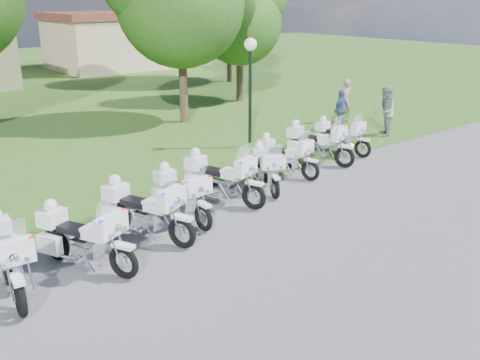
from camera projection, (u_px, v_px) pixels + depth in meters
ground at (298, 222)px, 13.04m from camera, size 100.00×100.00×0.00m
motorcycle_0 at (6, 256)px, 9.83m from camera, size 0.98×2.49×1.68m
motorcycle_1 at (82, 236)px, 10.66m from camera, size 1.44×2.27×1.64m
motorcycle_2 at (143, 209)px, 11.98m from camera, size 1.41×2.39×1.70m
motorcycle_3 at (181, 193)px, 13.08m from camera, size 0.77×2.33×1.56m
motorcycle_4 at (220, 177)px, 14.12m from camera, size 1.35×2.40×1.68m
motorcycle_5 at (265, 167)px, 15.19m from camera, size 1.27×2.04×1.46m
motorcycle_6 at (285, 155)px, 16.31m from camera, size 1.05×2.18×1.49m
motorcycle_7 at (316, 142)px, 17.49m from camera, size 1.30×2.37×1.65m
motorcycle_8 at (339, 135)px, 18.62m from camera, size 1.00×2.19×1.49m
lamp_post at (250, 65)px, 18.50m from camera, size 0.44×0.44×3.88m
tree_3 at (239, 15)px, 26.62m from camera, size 4.92×4.20×6.56m
building_east at (128, 39)px, 41.03m from camera, size 11.44×7.28×4.10m
bystander_a at (345, 101)px, 22.94m from camera, size 0.74×0.53×1.89m
bystander_b at (385, 111)px, 20.78m from camera, size 1.19×1.19×1.94m
bystander_c at (341, 110)px, 21.84m from camera, size 1.01×0.54×1.63m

